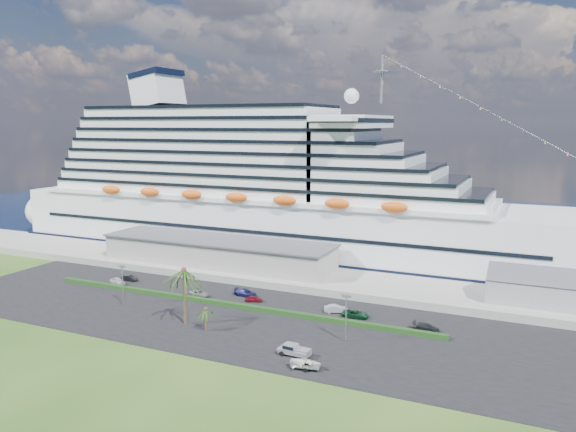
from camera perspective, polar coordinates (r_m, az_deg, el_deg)
The scene contains 22 objects.
ground at distance 99.84m, azimuth -6.88°, elevation -12.42°, with size 420.00×420.00×0.00m, color #274B19.
asphalt_lot at distance 108.73m, azimuth -3.82°, elevation -10.48°, with size 140.00×38.00×0.12m, color black.
wharf at distance 133.48m, azimuth 2.10°, elevation -6.29°, with size 240.00×20.00×1.80m, color gray.
water at distance 217.69m, azimuth 11.14°, elevation -0.55°, with size 420.00×160.00×0.02m, color black.
cruise_ship at distance 160.53m, azimuth -1.72°, elevation 2.14°, with size 191.00×38.00×54.00m.
terminal_building at distance 143.51m, azimuth -7.18°, elevation -3.54°, with size 61.00×15.00×6.30m.
port_shed at distance 123.37m, azimuth 25.23°, elevation -6.84°, with size 24.00×12.31×7.37m.
hedge at distance 116.41m, azimuth -6.16°, elevation -8.89°, with size 88.00×1.10×0.90m, color #193210.
lamp_post_left at distance 120.16m, azimuth -16.47°, elevation -6.27°, with size 1.60×0.35×8.27m.
lamp_post_right at distance 96.86m, azimuth 5.92°, elevation -9.73°, with size 1.60×0.35×8.27m.
palm_tall at distance 105.32m, azimuth -10.52°, elevation -6.06°, with size 8.82×8.82×11.13m.
palm_short at distance 102.81m, azimuth -8.36°, elevation -9.62°, with size 3.53×3.53×4.56m.
parked_car_0 at distance 136.39m, azimuth -16.92°, elevation -6.36°, with size 1.85×4.60×1.57m, color silver.
parked_car_1 at distance 138.77m, azimuth -15.80°, elevation -6.08°, with size 1.41×4.03×1.33m, color black.
parked_car_2 at distance 123.42m, azimuth -9.04°, elevation -7.77°, with size 2.23×4.84×1.35m, color gray.
parked_car_3 at distance 122.44m, azimuth -4.36°, elevation -7.78°, with size 2.15×5.28×1.53m, color #151749.
parked_car_4 at distance 118.72m, azimuth -3.49°, elevation -8.40°, with size 1.46×3.63×1.24m, color maroon.
parked_car_5 at distance 112.38m, azimuth 4.90°, elevation -9.37°, with size 1.63×4.68×1.54m, color #B5B6BD.
parked_car_6 at distance 110.06m, azimuth 6.88°, elevation -9.85°, with size 2.38×5.16×1.43m, color #0E3B1F.
parked_car_7 at distance 105.82m, azimuth 13.86°, elevation -10.87°, with size 1.96×4.83×1.40m, color #24252A.
pickup_truck at distance 92.42m, azimuth 0.59°, elevation -13.42°, with size 5.44×2.32×1.88m.
boat_trailer at distance 87.75m, azimuth 1.78°, elevation -14.70°, with size 5.74×4.23×1.59m.
Camera 1 is at (48.66, -78.93, 37.04)m, focal length 35.00 mm.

